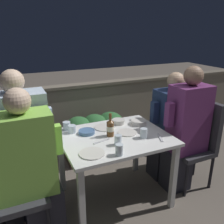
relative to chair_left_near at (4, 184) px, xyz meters
name	(u,v)px	position (x,y,z in m)	size (l,w,h in m)	color
ground_plane	(114,197)	(0.99, 0.15, -0.56)	(16.00, 16.00, 0.00)	#665B51
parapet_wall	(76,115)	(0.99, 1.51, -0.09)	(9.00, 0.18, 0.92)	gray
dining_table	(115,144)	(0.99, 0.15, 0.06)	(1.01, 0.81, 0.71)	white
planter_hedge	(96,134)	(1.11, 1.01, -0.22)	(0.81, 0.47, 0.61)	brown
chair_left_near	(4,184)	(0.00, 0.00, 0.00)	(0.41, 0.40, 0.96)	#333338
person_green_blouse	(31,168)	(0.20, 0.00, 0.08)	(0.50, 0.26, 1.29)	#282833
chair_left_far	(3,165)	(-0.01, 0.30, 0.00)	(0.41, 0.40, 0.96)	#333338
person_blue_shirt	(25,148)	(0.19, 0.30, 0.12)	(0.52, 0.26, 1.37)	#282833
chair_right_near	(198,137)	(1.94, 0.03, 0.00)	(0.41, 0.40, 0.96)	#333338
person_purple_stripe	(185,130)	(1.74, 0.03, 0.11)	(0.48, 0.26, 1.34)	#282833
chair_right_far	(183,128)	(1.95, 0.30, 0.00)	(0.41, 0.40, 0.96)	#333338
person_navy_jumper	(170,126)	(1.75, 0.30, 0.06)	(0.49, 0.26, 1.23)	#282833
beer_bottle	(110,128)	(0.95, 0.16, 0.23)	(0.07, 0.07, 0.22)	brown
plate_0	(104,127)	(0.97, 0.36, 0.15)	(0.21, 0.21, 0.01)	silver
plate_1	(92,153)	(0.67, -0.09, 0.15)	(0.21, 0.21, 0.01)	silver
plate_2	(127,133)	(1.13, 0.15, 0.15)	(0.19, 0.19, 0.01)	silver
bowl_0	(138,122)	(1.34, 0.31, 0.17)	(0.16, 0.16, 0.05)	silver
bowl_1	(87,132)	(0.76, 0.31, 0.17)	(0.16, 0.16, 0.04)	#4C709E
bowl_2	(118,121)	(1.15, 0.41, 0.17)	(0.13, 0.13, 0.05)	beige
glass_cup_0	(119,150)	(0.87, -0.19, 0.19)	(0.06, 0.06, 0.09)	silver
glass_cup_1	(72,129)	(0.64, 0.39, 0.19)	(0.08, 0.08, 0.08)	silver
glass_cup_2	(118,140)	(0.94, -0.03, 0.19)	(0.06, 0.06, 0.09)	silver
glass_cup_3	(144,133)	(1.21, 0.00, 0.19)	(0.07, 0.07, 0.09)	silver
glass_cup_4	(67,126)	(0.61, 0.47, 0.19)	(0.08, 0.08, 0.09)	silver
fork_0	(102,141)	(0.83, 0.08, 0.15)	(0.17, 0.06, 0.01)	silver
fork_1	(160,138)	(1.35, -0.07, 0.15)	(0.08, 0.17, 0.01)	silver
potted_plant	(183,119)	(2.37, 0.77, -0.12)	(0.40, 0.40, 0.71)	brown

